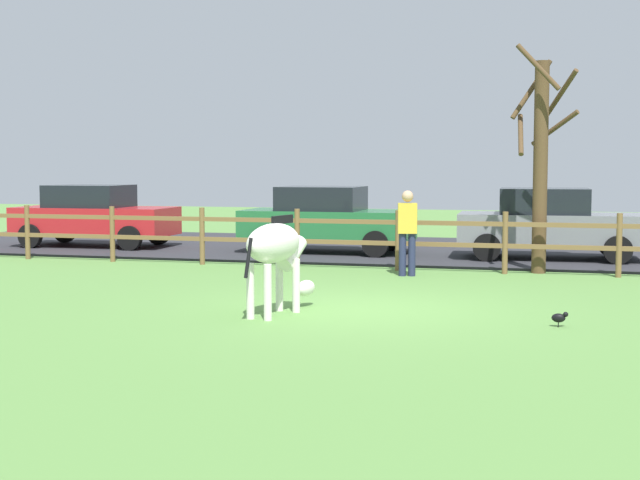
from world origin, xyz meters
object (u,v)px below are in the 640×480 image
Objects in this scene: crow_on_grass at (559,317)px; parked_car_green at (326,219)px; parked_car_grey at (549,223)px; visitor_near_fence at (407,229)px; parked_car_red at (94,215)px; bare_tree at (541,158)px; zebra at (277,250)px.

parked_car_green is at bearing 122.53° from crow_on_grass.
parked_car_green and parked_car_grey have the same top height.
parked_car_grey is 2.49× the size of visitor_near_fence.
parked_car_red is 2.46× the size of visitor_near_fence.
visitor_near_fence is (-2.93, 4.98, 0.78)m from crow_on_grass.
parked_car_red is (-11.13, 2.49, -1.42)m from bare_tree.
bare_tree is 5.79m from parked_car_green.
visitor_near_fence reaches higher than parked_car_red.
bare_tree is at bearing -12.62° from parked_car_red.
parked_car_green is 5.14m from parked_car_grey.
zebra is at bearing -79.38° from parked_car_green.
visitor_near_fence reaches higher than crow_on_grass.
bare_tree reaches higher than zebra.
bare_tree is 1.09× the size of parked_car_grey.
parked_car_red and parked_car_grey have the same top height.
bare_tree reaches higher than crow_on_grass.
bare_tree reaches higher than parked_car_green.
visitor_near_fence is at bearing 79.04° from zebra.
parked_car_green is at bearing 125.17° from visitor_near_fence.
bare_tree is at bearing -92.91° from parked_car_grey.
crow_on_grass is (3.90, 0.05, -0.80)m from zebra.
visitor_near_fence is (-2.41, -1.20, -1.36)m from bare_tree.
bare_tree reaches higher than parked_car_grey.
zebra is 8.91× the size of crow_on_grass.
visitor_near_fence is (2.61, -3.71, 0.06)m from parked_car_green.
bare_tree is 11.50m from parked_car_red.
zebra is at bearing -118.50° from bare_tree.
bare_tree is at bearing 61.50° from zebra.
parked_car_green reaches higher than zebra.
parked_car_red reaches higher than zebra.
crow_on_grass is at bearing -87.32° from parked_car_grey.
parked_car_grey is (11.26, -0.11, 0.00)m from parked_car_red.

